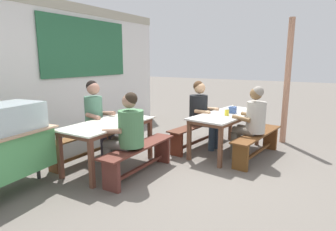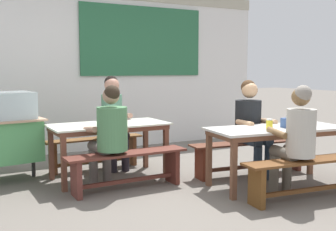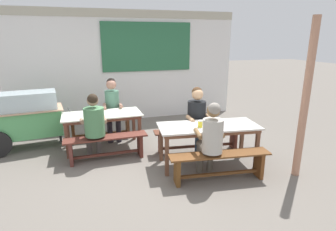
{
  "view_description": "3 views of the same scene",
  "coord_description": "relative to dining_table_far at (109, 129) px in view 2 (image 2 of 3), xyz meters",
  "views": [
    {
      "loc": [
        -3.94,
        -2.09,
        1.68
      ],
      "look_at": [
        0.06,
        0.37,
        0.75
      ],
      "focal_mm": 30.06,
      "sensor_mm": 36.0,
      "label": 1
    },
    {
      "loc": [
        -2.64,
        -4.09,
        1.43
      ],
      "look_at": [
        -0.14,
        0.55,
        0.83
      ],
      "focal_mm": 43.74,
      "sensor_mm": 36.0,
      "label": 2
    },
    {
      "loc": [
        -1.11,
        -4.46,
        2.17
      ],
      "look_at": [
        0.34,
        0.24,
        0.77
      ],
      "focal_mm": 29.37,
      "sensor_mm": 36.0,
      "label": 3
    }
  ],
  "objects": [
    {
      "name": "bench_near_back",
      "position": [
        1.76,
        -0.72,
        -0.35
      ],
      "size": [
        1.75,
        0.49,
        0.45
      ],
      "color": "#582F20",
      "rests_on": "ground_plane"
    },
    {
      "name": "person_left_back_turned",
      "position": [
        -0.18,
        -0.52,
        0.06
      ],
      "size": [
        0.48,
        0.6,
        1.25
      ],
      "color": "#69625C",
      "rests_on": "ground_plane"
    },
    {
      "name": "bench_far_back",
      "position": [
        -0.01,
        0.58,
        -0.36
      ],
      "size": [
        1.42,
        0.27,
        0.45
      ],
      "color": "brown",
      "rests_on": "ground_plane"
    },
    {
      "name": "person_near_front",
      "position": [
        1.5,
        -1.79,
        0.07
      ],
      "size": [
        0.46,
        0.55,
        1.26
      ],
      "color": "#625B4F",
      "rests_on": "ground_plane"
    },
    {
      "name": "dining_table_near",
      "position": [
        1.69,
        -1.3,
        0.0
      ],
      "size": [
        1.79,
        0.9,
        0.72
      ],
      "color": "silver",
      "rests_on": "ground_plane"
    },
    {
      "name": "person_center_facing",
      "position": [
        0.26,
        0.53,
        0.11
      ],
      "size": [
        0.43,
        0.53,
        1.34
      ],
      "color": "#2A252E",
      "rests_on": "ground_plane"
    },
    {
      "name": "bench_near_front",
      "position": [
        1.62,
        -1.88,
        -0.35
      ],
      "size": [
        1.61,
        0.47,
        0.45
      ],
      "color": "brown",
      "rests_on": "ground_plane"
    },
    {
      "name": "dining_table_far",
      "position": [
        0.0,
        0.0,
        0.0
      ],
      "size": [
        1.53,
        0.76,
        0.72
      ],
      "color": "silver",
      "rests_on": "ground_plane"
    },
    {
      "name": "backdrop_wall",
      "position": [
        0.84,
        1.97,
        0.86
      ],
      "size": [
        6.02,
        0.23,
        2.86
      ],
      "color": "silver",
      "rests_on": "ground_plane"
    },
    {
      "name": "bench_far_front",
      "position": [
        0.01,
        -0.58,
        -0.34
      ],
      "size": [
        1.49,
        0.34,
        0.45
      ],
      "color": "#5B2B22",
      "rests_on": "ground_plane"
    },
    {
      "name": "ground_plane",
      "position": [
        0.82,
        -0.91,
        -0.65
      ],
      "size": [
        40.0,
        40.0,
        0.0
      ],
      "primitive_type": "plane",
      "color": "slate"
    },
    {
      "name": "person_right_near_table",
      "position": [
        1.71,
        -0.77,
        0.09
      ],
      "size": [
        0.46,
        0.56,
        1.29
      ],
      "color": "#2A3A4B",
      "rests_on": "ground_plane"
    },
    {
      "name": "tissue_box",
      "position": [
        1.79,
        -1.36,
        0.14
      ],
      "size": [
        0.13,
        0.11,
        0.14
      ],
      "color": "#395591",
      "rests_on": "dining_table_near"
    },
    {
      "name": "condiment_jar",
      "position": [
        1.51,
        -1.36,
        0.14
      ],
      "size": [
        0.08,
        0.08,
        0.12
      ],
      "color": "yellow",
      "rests_on": "dining_table_near"
    }
  ]
}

